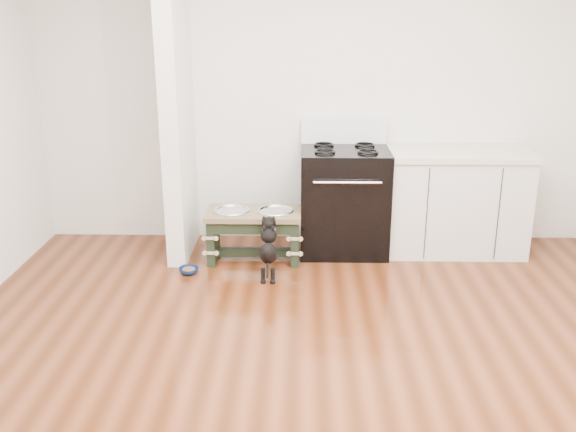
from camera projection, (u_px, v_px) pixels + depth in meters
name	position (u px, v px, depth m)	size (l,w,h in m)	color
ground	(322.00, 382.00, 3.76)	(5.00, 5.00, 0.00)	#461E0C
room_shell	(327.00, 105.00, 3.25)	(5.00, 5.00, 5.00)	silver
partition_wall	(177.00, 100.00, 5.36)	(0.15, 0.80, 2.70)	silver
oven_range	(344.00, 199.00, 5.66)	(0.76, 0.69, 1.14)	black
cabinet_run	(455.00, 201.00, 5.66)	(1.24, 0.64, 0.91)	silver
dog_feeder	(254.00, 226.00, 5.47)	(0.80, 0.43, 0.46)	black
puppy	(268.00, 246.00, 5.13)	(0.14, 0.41, 0.49)	black
floor_bowl	(189.00, 270.00, 5.27)	(0.21, 0.21, 0.05)	navy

